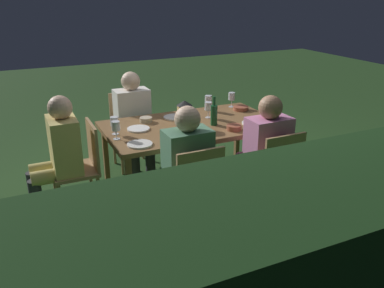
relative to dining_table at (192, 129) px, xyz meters
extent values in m
plane|color=#26471E|center=(0.00, 0.00, -0.67)|extent=(16.00, 16.00, 0.00)
cube|color=brown|center=(0.00, 0.00, 0.03)|extent=(1.74, 1.00, 0.04)
cube|color=brown|center=(-0.80, -0.43, -0.33)|extent=(0.05, 0.05, 0.68)
cube|color=brown|center=(0.80, -0.43, -0.33)|extent=(0.05, 0.05, 0.68)
cube|color=brown|center=(-0.80, 0.43, -0.33)|extent=(0.05, 0.05, 0.68)
cube|color=brown|center=(0.80, 0.43, -0.33)|extent=(0.05, 0.05, 0.68)
cube|color=#9E7A51|center=(1.19, 0.00, -0.24)|extent=(0.40, 0.42, 0.03)
cube|color=#9E7A51|center=(1.00, 0.00, -0.01)|extent=(0.03, 0.40, 0.42)
cylinder|color=#9E7A51|center=(1.36, 0.18, -0.46)|extent=(0.03, 0.03, 0.42)
cylinder|color=#9E7A51|center=(1.36, -0.18, -0.46)|extent=(0.03, 0.03, 0.42)
cylinder|color=#9E7A51|center=(1.02, 0.18, -0.46)|extent=(0.03, 0.03, 0.42)
cylinder|color=#9E7A51|center=(1.02, -0.18, -0.46)|extent=(0.03, 0.03, 0.42)
cube|color=tan|center=(1.25, 0.00, 0.03)|extent=(0.24, 0.38, 0.50)
sphere|color=#D1A889|center=(1.25, 0.00, 0.37)|extent=(0.21, 0.21, 0.21)
cylinder|color=tan|center=(1.39, 0.09, -0.21)|extent=(0.36, 0.13, 0.13)
cylinder|color=tan|center=(1.39, -0.09, -0.21)|extent=(0.36, 0.13, 0.13)
cylinder|color=#333338|center=(1.55, 0.09, -0.45)|extent=(0.11, 0.11, 0.45)
cylinder|color=#333338|center=(1.55, -0.09, -0.45)|extent=(0.11, 0.11, 0.45)
cube|color=#9E7A51|center=(-0.39, 0.82, -0.24)|extent=(0.42, 0.40, 0.03)
cube|color=#9E7A51|center=(-0.39, 1.01, -0.01)|extent=(0.40, 0.03, 0.42)
cylinder|color=#9E7A51|center=(-0.21, 0.65, -0.46)|extent=(0.03, 0.03, 0.42)
cylinder|color=#9E7A51|center=(-0.57, 0.65, -0.46)|extent=(0.03, 0.03, 0.42)
cylinder|color=#9E7A51|center=(-0.21, 0.99, -0.46)|extent=(0.03, 0.03, 0.42)
cylinder|color=#9E7A51|center=(-0.57, 0.99, -0.46)|extent=(0.03, 0.03, 0.42)
cube|color=#C675A3|center=(-0.39, 0.76, 0.03)|extent=(0.38, 0.24, 0.50)
sphere|color=#997051|center=(-0.39, 0.76, 0.37)|extent=(0.21, 0.21, 0.21)
cylinder|color=#C675A3|center=(-0.30, 0.62, -0.21)|extent=(0.13, 0.36, 0.13)
cylinder|color=#C675A3|center=(-0.48, 0.62, -0.21)|extent=(0.13, 0.36, 0.13)
cylinder|color=#333338|center=(-0.30, 0.46, -0.45)|extent=(0.11, 0.11, 0.45)
cylinder|color=#333338|center=(-0.48, 0.46, -0.45)|extent=(0.11, 0.11, 0.45)
cube|color=#9E7A51|center=(0.39, 0.82, -0.24)|extent=(0.42, 0.40, 0.03)
cube|color=#9E7A51|center=(0.39, 1.01, -0.01)|extent=(0.40, 0.03, 0.42)
cylinder|color=#9E7A51|center=(0.57, 0.65, -0.46)|extent=(0.03, 0.03, 0.42)
cylinder|color=#9E7A51|center=(0.21, 0.65, -0.46)|extent=(0.03, 0.03, 0.42)
cylinder|color=#9E7A51|center=(0.57, 0.99, -0.46)|extent=(0.03, 0.03, 0.42)
cylinder|color=#9E7A51|center=(0.21, 0.99, -0.46)|extent=(0.03, 0.03, 0.42)
cube|color=#4C7A5B|center=(0.39, 0.76, 0.03)|extent=(0.38, 0.24, 0.50)
sphere|color=#D1A889|center=(0.39, 0.76, 0.37)|extent=(0.21, 0.21, 0.21)
cylinder|color=#4C7A5B|center=(0.48, 0.62, -0.21)|extent=(0.13, 0.36, 0.13)
cylinder|color=#4C7A5B|center=(0.30, 0.62, -0.21)|extent=(0.13, 0.36, 0.13)
cylinder|color=#333338|center=(0.48, 0.46, -0.45)|extent=(0.11, 0.11, 0.45)
cylinder|color=#333338|center=(0.30, 0.46, -0.45)|extent=(0.11, 0.11, 0.45)
cube|color=#9E7A51|center=(0.39, -0.82, -0.24)|extent=(0.42, 0.40, 0.03)
cube|color=#9E7A51|center=(0.39, -1.01, -0.01)|extent=(0.40, 0.02, 0.42)
cylinder|color=#9E7A51|center=(0.21, -0.65, -0.46)|extent=(0.03, 0.03, 0.42)
cylinder|color=#9E7A51|center=(0.57, -0.65, -0.46)|extent=(0.03, 0.03, 0.42)
cylinder|color=#9E7A51|center=(0.21, -0.99, -0.46)|extent=(0.03, 0.03, 0.42)
cylinder|color=#9E7A51|center=(0.57, -0.99, -0.46)|extent=(0.03, 0.03, 0.42)
cube|color=white|center=(0.39, -0.76, 0.03)|extent=(0.38, 0.24, 0.50)
sphere|color=beige|center=(0.39, -0.76, 0.37)|extent=(0.21, 0.21, 0.21)
cylinder|color=white|center=(0.30, -0.62, -0.21)|extent=(0.13, 0.36, 0.13)
cylinder|color=white|center=(0.48, -0.62, -0.21)|extent=(0.13, 0.36, 0.13)
cylinder|color=#333338|center=(0.30, -0.46, -0.45)|extent=(0.11, 0.11, 0.45)
cylinder|color=#333338|center=(0.48, -0.46, -0.45)|extent=(0.11, 0.11, 0.45)
cube|color=black|center=(0.10, 0.04, 0.06)|extent=(0.12, 0.12, 0.01)
cube|color=#F9D17A|center=(0.10, 0.04, 0.17)|extent=(0.11, 0.11, 0.20)
cone|color=black|center=(0.10, 0.04, 0.29)|extent=(0.15, 0.15, 0.05)
cylinder|color=#195128|center=(-0.18, 0.12, 0.15)|extent=(0.07, 0.07, 0.20)
cylinder|color=#195128|center=(-0.18, 0.12, 0.30)|extent=(0.03, 0.03, 0.09)
cylinder|color=silver|center=(-0.24, -0.12, 0.05)|extent=(0.06, 0.06, 0.00)
cylinder|color=silver|center=(-0.24, -0.12, 0.10)|extent=(0.01, 0.01, 0.08)
cylinder|color=silver|center=(-0.24, -0.12, 0.18)|extent=(0.08, 0.08, 0.08)
cylinder|color=maroon|center=(-0.24, -0.12, 0.15)|extent=(0.07, 0.07, 0.03)
cylinder|color=silver|center=(0.81, 0.11, 0.05)|extent=(0.06, 0.06, 0.00)
cylinder|color=silver|center=(0.81, 0.11, 0.10)|extent=(0.01, 0.01, 0.08)
cylinder|color=silver|center=(0.81, 0.11, 0.18)|extent=(0.08, 0.08, 0.08)
cylinder|color=maroon|center=(0.81, 0.11, 0.15)|extent=(0.07, 0.07, 0.03)
cylinder|color=silver|center=(0.78, -0.03, 0.05)|extent=(0.06, 0.06, 0.00)
cylinder|color=silver|center=(0.78, -0.03, 0.10)|extent=(0.01, 0.01, 0.08)
cylinder|color=silver|center=(0.78, -0.03, 0.18)|extent=(0.08, 0.08, 0.08)
cylinder|color=maroon|center=(0.78, -0.03, 0.15)|extent=(0.07, 0.07, 0.03)
cylinder|color=silver|center=(-0.68, -0.38, 0.05)|extent=(0.06, 0.06, 0.00)
cylinder|color=silver|center=(-0.68, -0.38, 0.10)|extent=(0.01, 0.01, 0.08)
cylinder|color=silver|center=(-0.68, -0.38, 0.18)|extent=(0.08, 0.08, 0.08)
cylinder|color=maroon|center=(-0.68, -0.38, 0.15)|extent=(0.07, 0.07, 0.03)
cylinder|color=silver|center=(-0.37, -0.37, 0.05)|extent=(0.06, 0.06, 0.00)
cylinder|color=silver|center=(-0.37, -0.37, 0.10)|extent=(0.01, 0.01, 0.08)
cylinder|color=silver|center=(-0.37, -0.37, 0.18)|extent=(0.08, 0.08, 0.08)
cylinder|color=maroon|center=(-0.37, -0.37, 0.15)|extent=(0.07, 0.07, 0.03)
cylinder|color=white|center=(0.54, -0.06, 0.06)|extent=(0.22, 0.22, 0.01)
cylinder|color=white|center=(0.08, -0.26, 0.06)|extent=(0.23, 0.23, 0.01)
cylinder|color=white|center=(-0.57, 0.26, 0.06)|extent=(0.24, 0.24, 0.01)
cylinder|color=silver|center=(0.66, 0.34, 0.06)|extent=(0.22, 0.22, 0.01)
cylinder|color=#BCAD8E|center=(0.40, -0.26, 0.08)|extent=(0.13, 0.13, 0.05)
cylinder|color=#424C1E|center=(0.40, -0.26, 0.09)|extent=(0.11, 0.11, 0.01)
cylinder|color=#9E5138|center=(-0.29, 0.34, 0.08)|extent=(0.15, 0.15, 0.05)
cylinder|color=tan|center=(-0.29, 0.34, 0.09)|extent=(0.12, 0.12, 0.01)
cylinder|color=#9E5138|center=(-0.71, -0.22, 0.07)|extent=(0.17, 0.17, 0.04)
cylinder|color=#477533|center=(-0.71, -0.22, 0.08)|extent=(0.14, 0.14, 0.01)
cylinder|color=#9E5138|center=(0.11, 0.37, 0.08)|extent=(0.14, 0.14, 0.05)
cylinder|color=beige|center=(0.11, 0.37, 0.09)|extent=(0.12, 0.12, 0.02)
cylinder|color=#9E7A51|center=(1.53, 1.67, -0.02)|extent=(0.51, 0.51, 0.03)
cylinder|color=#B2B7BF|center=(1.53, 1.67, 0.09)|extent=(0.26, 0.26, 0.17)
cylinder|color=white|center=(1.53, 1.67, 0.13)|extent=(0.23, 0.23, 0.04)
cylinder|color=#144723|center=(1.49, 1.67, 0.18)|extent=(0.07, 0.07, 0.16)
cylinder|color=#144723|center=(1.49, 1.67, 0.30)|extent=(0.03, 0.03, 0.09)
cylinder|color=#1E5B2D|center=(1.58, 1.68, 0.18)|extent=(0.07, 0.07, 0.16)
cylinder|color=#1E5B2D|center=(1.58, 1.68, 0.30)|extent=(0.03, 0.03, 0.09)
cube|color=#193816|center=(0.00, 2.31, -0.06)|extent=(5.79, 0.80, 1.22)
camera|label=1|loc=(1.64, 3.53, 1.34)|focal=38.03mm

